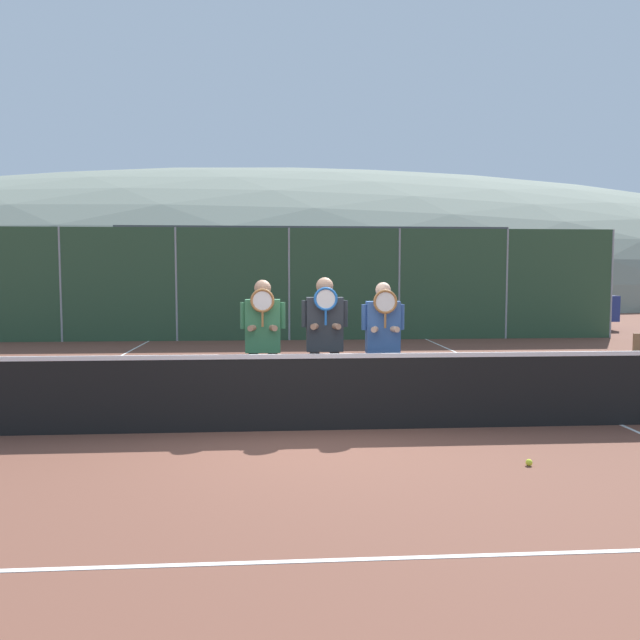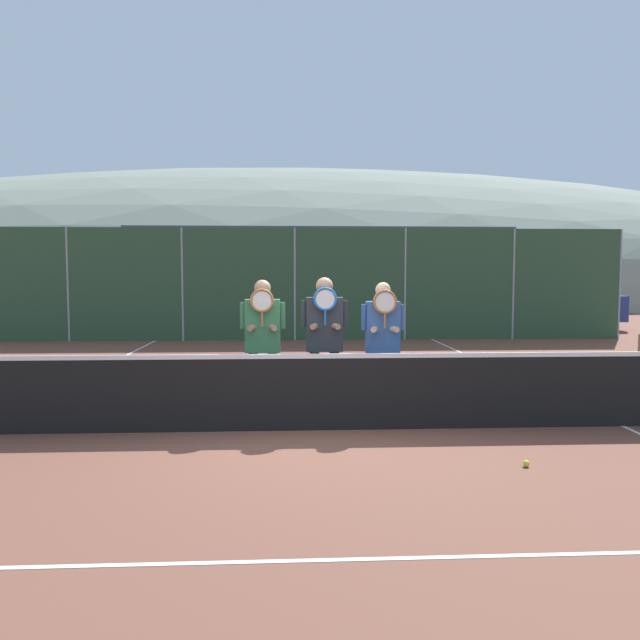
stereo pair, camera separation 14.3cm
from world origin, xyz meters
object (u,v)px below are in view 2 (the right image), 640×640
player_center_left (324,334)px  car_far_left (109,304)px  player_center_right (383,338)px  tennis_ball_on_court (526,464)px  player_leftmost (263,336)px  car_left_of_center (264,305)px  car_center (409,303)px  car_right_of_center (553,302)px

player_center_left → car_far_left: bearing=116.4°
player_center_right → tennis_ball_on_court: 2.68m
player_leftmost → car_left_of_center: 12.99m
player_center_left → tennis_ball_on_court: size_ratio=27.64×
car_center → car_right_of_center: size_ratio=0.93×
car_right_of_center → player_center_right: bearing=-121.5°
car_center → tennis_ball_on_court: 15.47m
player_leftmost → player_center_left: bearing=-4.2°
player_leftmost → tennis_ball_on_court: bearing=-39.9°
car_center → car_right_of_center: (5.02, -0.17, 0.04)m
player_center_left → player_center_right: size_ratio=1.04×
car_far_left → player_leftmost: bearing=-66.5°
car_left_of_center → tennis_ball_on_court: bearing=-78.2°
player_center_left → car_right_of_center: size_ratio=0.43×
player_center_left → car_right_of_center: car_right_of_center is taller
car_center → car_right_of_center: car_right_of_center is taller
player_leftmost → car_left_of_center: size_ratio=0.42×
car_far_left → car_right_of_center: size_ratio=1.01×
player_center_left → car_center: (3.71, 13.13, -0.22)m
car_left_of_center → car_center: car_center is taller
car_center → car_right_of_center: 5.02m
player_leftmost → car_far_left: size_ratio=0.42×
player_leftmost → tennis_ball_on_court: player_leftmost is taller
car_left_of_center → car_right_of_center: 10.02m
car_right_of_center → car_left_of_center: bearing=179.6°
player_leftmost → player_center_right: bearing=-2.1°
player_center_left → car_far_left: size_ratio=0.42×
player_leftmost → tennis_ball_on_court: size_ratio=27.16×
player_center_right → tennis_ball_on_court: (1.11, -2.21, -1.04)m
tennis_ball_on_court → player_leftmost: bearing=140.1°
car_right_of_center → car_center: bearing=178.1°
player_center_right → car_far_left: (-7.24, 13.04, -0.17)m
player_leftmost → car_left_of_center: player_leftmost is taller
player_center_left → car_left_of_center: player_center_left is taller
car_left_of_center → car_right_of_center: size_ratio=0.99×
car_center → tennis_ball_on_court: (-1.81, -15.34, -0.88)m
car_far_left → car_right_of_center: 15.19m
car_center → car_far_left: bearing=-179.5°
car_left_of_center → car_center: (4.99, 0.09, 0.05)m
car_right_of_center → tennis_ball_on_court: 16.66m
car_far_left → car_center: bearing=0.5°
player_leftmost → car_right_of_center: size_ratio=0.42×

